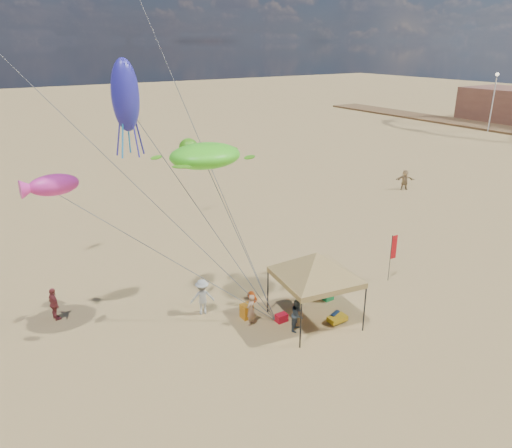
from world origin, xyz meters
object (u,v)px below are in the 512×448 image
object	(u,v)px
chair_green	(327,293)
person_far_c	(405,180)
person_near_a	(251,310)
feather_flag	(393,250)
beach_cart	(337,319)
person_near_b	(298,315)
lamp_north	(494,93)
person_far_a	(54,304)
chair_yellow	(247,311)
cooler_red	(281,318)
cooler_blue	(304,279)
canopy_tent	(317,255)
person_near_c	(202,297)

from	to	relation	value
chair_green	person_far_c	bearing A→B (deg)	31.45
chair_green	person_near_a	xyz separation A→B (m)	(-4.51, 0.12, 0.41)
feather_flag	beach_cart	world-z (taller)	feather_flag
person_near_b	feather_flag	bearing A→B (deg)	-24.94
chair_green	person_near_a	distance (m)	4.53
chair_green	person_near_a	bearing A→B (deg)	178.42
person_far_c	lamp_north	distance (m)	36.50
chair_green	beach_cart	xyz separation A→B (m)	(-1.03, -1.94, -0.15)
feather_flag	chair_green	bearing A→B (deg)	177.14
person_near_a	person_far_a	size ratio (longest dim) A/B	0.93
chair_green	person_near_b	size ratio (longest dim) A/B	0.46
chair_yellow	person_far_c	distance (m)	25.36
cooler_red	person_near_b	bearing A→B (deg)	-77.66
cooler_blue	chair_green	size ratio (longest dim) A/B	0.77
beach_cart	person_far_a	size ratio (longest dim) A/B	0.55
canopy_tent	person_near_b	size ratio (longest dim) A/B	4.23
canopy_tent	chair_yellow	world-z (taller)	canopy_tent
cooler_red	person_far_a	size ratio (longest dim) A/B	0.33
canopy_tent	cooler_red	distance (m)	3.52
cooler_blue	person_near_b	size ratio (longest dim) A/B	0.35
person_near_b	cooler_red	bearing A→B (deg)	68.22
feather_flag	person_near_b	xyz separation A→B (m)	(-7.31, -1.18, -1.04)
cooler_blue	lamp_north	bearing A→B (deg)	23.92
cooler_red	chair_yellow	xyz separation A→B (m)	(-1.20, 1.16, 0.16)
chair_yellow	person_far_a	distance (m)	9.02
person_near_a	person_far_c	distance (m)	25.74
person_near_a	person_far_a	distance (m)	9.22
feather_flag	person_far_c	size ratio (longest dim) A/B	1.48
canopy_tent	person_near_a	world-z (taller)	canopy_tent
person_far_c	person_near_b	bearing A→B (deg)	-114.42
beach_cart	person_near_b	bearing A→B (deg)	164.37
beach_cart	person_far_c	world-z (taller)	person_far_c
person_near_a	person_far_c	xyz separation A→B (m)	(23.14, 11.27, 0.14)
canopy_tent	chair_yellow	bearing A→B (deg)	142.23
chair_yellow	cooler_blue	bearing A→B (deg)	17.61
person_near_a	chair_yellow	bearing A→B (deg)	-128.36
cooler_blue	person_far_a	bearing A→B (deg)	164.91
cooler_red	person_near_b	size ratio (longest dim) A/B	0.35
cooler_red	person_near_a	bearing A→B (deg)	156.91
canopy_tent	person_near_c	size ratio (longest dim) A/B	3.62
person_near_a	person_near_b	world-z (taller)	person_near_b
person_near_a	feather_flag	bearing A→B (deg)	152.40
beach_cart	person_far_c	size ratio (longest dim) A/B	0.50
chair_green	chair_yellow	size ratio (longest dim) A/B	1.00
canopy_tent	chair_yellow	size ratio (longest dim) A/B	9.27
beach_cart	lamp_north	world-z (taller)	lamp_north
feather_flag	cooler_blue	world-z (taller)	feather_flag
person_near_c	person_far_c	size ratio (longest dim) A/B	0.99
chair_green	beach_cart	distance (m)	2.20
canopy_tent	person_near_b	bearing A→B (deg)	-171.08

